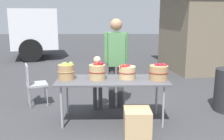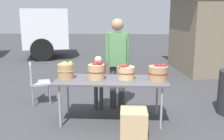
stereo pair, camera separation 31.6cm
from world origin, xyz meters
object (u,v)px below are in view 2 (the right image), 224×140
object	(u,v)px
apple_basket_green_0	(66,70)
apple_basket_red_2	(158,73)
market_table	(111,82)
vendor_adult	(117,57)
produce_crate	(134,123)
apple_basket_red_0	(96,71)
child_customer	(98,78)
folding_chair	(37,80)
apple_basket_red_1	(126,72)

from	to	relation	value
apple_basket_green_0	apple_basket_red_2	bearing A→B (deg)	-1.43
market_table	vendor_adult	world-z (taller)	vendor_adult
vendor_adult	produce_crate	world-z (taller)	vendor_adult
market_table	produce_crate	xyz separation A→B (m)	(0.38, -0.53, -0.50)
apple_basket_red_2	apple_basket_green_0	bearing A→B (deg)	178.57
apple_basket_red_0	child_customer	size ratio (longest dim) A/B	0.30
apple_basket_green_0	folding_chair	distance (m)	1.19
apple_basket_red_0	apple_basket_green_0	bearing A→B (deg)	178.43
market_table	child_customer	bearing A→B (deg)	116.19
apple_basket_red_0	apple_basket_red_2	world-z (taller)	apple_basket_red_0
apple_basket_red_0	vendor_adult	distance (m)	0.75
child_customer	folding_chair	world-z (taller)	child_customer
vendor_adult	apple_basket_red_1	bearing A→B (deg)	99.89
market_table	folding_chair	size ratio (longest dim) A/B	2.21
vendor_adult	apple_basket_green_0	bearing A→B (deg)	30.62
apple_basket_green_0	apple_basket_red_0	bearing A→B (deg)	-1.57
apple_basket_green_0	apple_basket_red_2	size ratio (longest dim) A/B	0.91
folding_chair	child_customer	bearing A→B (deg)	-121.99
apple_basket_green_0	apple_basket_red_1	world-z (taller)	apple_basket_green_0
apple_basket_red_0	market_table	bearing A→B (deg)	-2.53
apple_basket_red_1	produce_crate	size ratio (longest dim) A/B	0.76
apple_basket_red_2	child_customer	xyz separation A→B (m)	(-1.07, 0.58, -0.25)
child_customer	market_table	bearing A→B (deg)	116.91
folding_chair	produce_crate	world-z (taller)	folding_chair
apple_basket_green_0	child_customer	size ratio (longest dim) A/B	0.29
market_table	child_customer	distance (m)	0.63
market_table	folding_chair	bearing A→B (deg)	153.00
produce_crate	apple_basket_red_1	bearing A→B (deg)	101.89
apple_basket_red_0	produce_crate	world-z (taller)	apple_basket_red_0
vendor_adult	market_table	bearing A→B (deg)	77.04
produce_crate	vendor_adult	bearing A→B (deg)	103.74
apple_basket_red_1	vendor_adult	bearing A→B (deg)	105.53
apple_basket_red_2	child_customer	size ratio (longest dim) A/B	0.31
apple_basket_red_1	folding_chair	xyz separation A→B (m)	(-1.85, 0.75, -0.36)
produce_crate	apple_basket_red_0	bearing A→B (deg)	139.27
apple_basket_red_2	produce_crate	xyz separation A→B (m)	(-0.41, -0.52, -0.68)
produce_crate	folding_chair	bearing A→B (deg)	145.68
vendor_adult	folding_chair	xyz separation A→B (m)	(-1.68, 0.15, -0.53)
apple_basket_red_0	apple_basket_red_1	bearing A→B (deg)	5.29
apple_basket_red_2	folding_chair	xyz separation A→B (m)	(-2.38, 0.82, -0.37)
apple_basket_red_1	folding_chair	size ratio (longest dim) A/B	0.36
apple_basket_red_1	produce_crate	distance (m)	0.90
apple_basket_red_1	apple_basket_red_0	bearing A→B (deg)	-174.71
apple_basket_red_1	market_table	bearing A→B (deg)	-167.05
vendor_adult	produce_crate	distance (m)	1.49
folding_chair	produce_crate	bearing A→B (deg)	-145.64
market_table	vendor_adult	size ratio (longest dim) A/B	1.08
apple_basket_red_0	apple_basket_red_1	xyz separation A→B (m)	(0.51, 0.05, -0.03)
apple_basket_red_0	vendor_adult	size ratio (longest dim) A/B	0.18
apple_basket_green_0	vendor_adult	size ratio (longest dim) A/B	0.17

